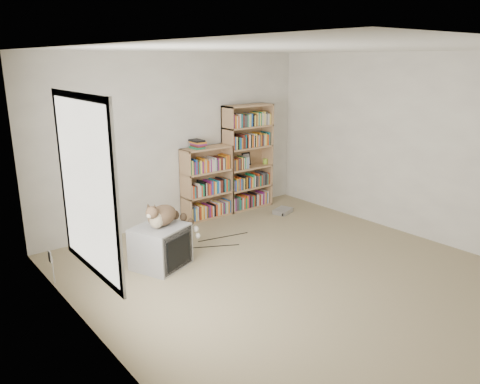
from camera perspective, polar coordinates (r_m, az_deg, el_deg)
floor at (r=5.50m, az=6.64°, el=-10.11°), size 4.50×5.00×0.01m
wall_back at (r=7.02m, az=-7.64°, el=6.33°), size 4.50×0.02×2.50m
wall_left at (r=3.86m, az=-17.13°, el=-2.17°), size 0.02×5.00×2.50m
wall_right at (r=6.84m, az=20.54°, el=5.21°), size 0.02×5.00×2.50m
ceiling at (r=4.95m, az=7.60°, el=16.92°), size 4.50×5.00×0.02m
window at (r=4.01m, az=-18.21°, el=0.61°), size 0.02×1.22×1.52m
crt_tv at (r=5.68m, az=-9.70°, el=-6.57°), size 0.74×0.71×0.51m
cat at (r=5.62m, az=-8.86°, el=-3.06°), size 0.73×0.45×0.52m
bookcase_tall at (r=7.68m, az=0.87°, el=3.97°), size 0.85×0.30×1.70m
bookcase_short at (r=7.28m, az=-4.10°, el=0.81°), size 0.81×0.30×1.11m
book_stack at (r=7.05m, az=-5.18°, el=5.85°), size 0.19×0.24×0.13m
green_mug at (r=7.91m, az=3.04°, el=3.78°), size 0.08×0.08×0.09m
framed_print at (r=7.77m, az=0.75°, el=4.05°), size 0.16×0.05×0.22m
dvd_player at (r=7.59m, az=5.24°, el=-2.31°), size 0.37×0.31×0.07m
wall_outlet at (r=5.56m, az=-22.16°, el=-7.33°), size 0.01×0.08×0.13m
floor_cables at (r=6.46m, az=-1.23°, el=-5.88°), size 1.20×0.70×0.01m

